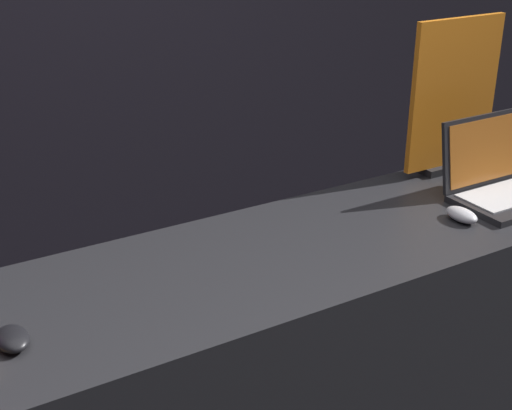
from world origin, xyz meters
name	(u,v)px	position (x,y,z in m)	size (l,w,h in m)	color
display_counter	(255,399)	(0.00, 0.28, 0.44)	(2.22, 0.57, 0.89)	black
mouse_front	(12,339)	(-0.62, 0.22, 0.91)	(0.07, 0.10, 0.03)	black
laptop_back	(506,178)	(0.87, 0.25, 0.95)	(0.38, 0.27, 0.24)	black
mouse_back	(462,215)	(0.62, 0.18, 0.91)	(0.06, 0.11, 0.04)	#B2B2B7
promo_stand_back	(453,100)	(0.87, 0.50, 1.13)	(0.35, 0.07, 0.50)	black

